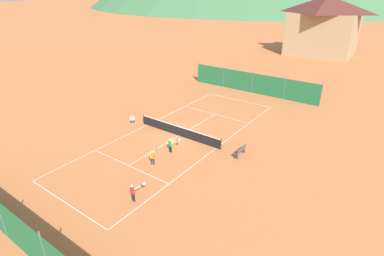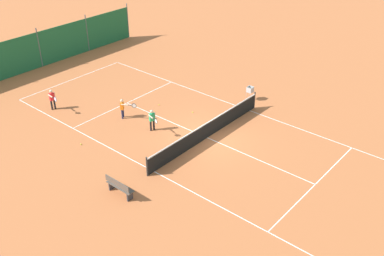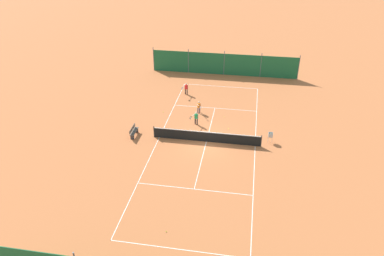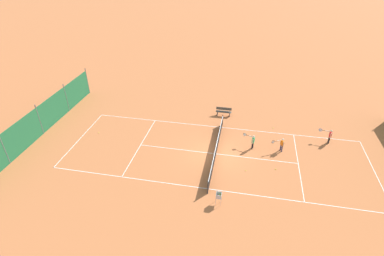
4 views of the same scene
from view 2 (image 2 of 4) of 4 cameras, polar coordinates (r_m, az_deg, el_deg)
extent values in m
plane|color=#BC6638|center=(24.34, 1.94, -1.24)|extent=(600.00, 600.00, 0.00)
cube|color=white|center=(32.22, -14.92, 5.98)|extent=(8.25, 0.05, 0.01)
cube|color=white|center=(27.27, 7.33, 2.21)|extent=(0.05, 23.85, 0.01)
cube|color=white|center=(21.80, -4.83, -5.53)|extent=(0.05, 23.85, 0.01)
cube|color=white|center=(21.68, 15.38, -6.92)|extent=(8.20, 0.05, 0.01)
cube|color=white|center=(28.23, -8.27, 3.17)|extent=(8.20, 0.05, 0.01)
cube|color=white|center=(24.34, 1.94, -1.23)|extent=(0.05, 12.80, 0.01)
cylinder|color=#2D2D2D|center=(27.37, 7.93, 3.52)|extent=(0.08, 0.08, 1.06)
cylinder|color=#2D2D2D|center=(21.24, -5.74, -4.91)|extent=(0.08, 0.08, 1.06)
cube|color=black|center=(24.11, 1.96, -0.32)|extent=(9.10, 0.02, 0.91)
cube|color=white|center=(23.87, 1.98, 0.66)|extent=(9.10, 0.04, 0.06)
cube|color=#1E6038|center=(34.61, -18.79, 9.40)|extent=(17.20, 0.04, 2.60)
cylinder|color=#59595E|center=(39.36, -8.16, 13.35)|extent=(0.08, 0.08, 2.90)
cylinder|color=#59595E|center=(36.79, -13.18, 11.66)|extent=(0.08, 0.08, 2.90)
cylinder|color=#59595E|center=(34.56, -18.83, 9.63)|extent=(0.08, 0.08, 2.90)
cylinder|color=black|center=(28.39, -17.05, 2.92)|extent=(0.11, 0.11, 0.60)
cylinder|color=black|center=(28.32, -17.39, 2.80)|extent=(0.11, 0.11, 0.60)
cube|color=red|center=(28.13, -17.38, 3.83)|extent=(0.31, 0.20, 0.47)
sphere|color=beige|center=(27.98, -17.49, 4.48)|extent=(0.18, 0.18, 0.18)
cylinder|color=beige|center=(28.19, -17.05, 3.95)|extent=(0.07, 0.07, 0.47)
cylinder|color=beige|center=(27.79, -17.55, 3.89)|extent=(0.12, 0.47, 0.07)
cylinder|color=black|center=(27.50, -17.22, 3.67)|extent=(0.05, 0.22, 0.03)
torus|color=#1E4CB2|center=(27.30, -16.98, 3.51)|extent=(0.05, 0.28, 0.28)
cylinder|color=silver|center=(27.30, -16.98, 3.51)|extent=(0.03, 0.25, 0.25)
cylinder|color=#23284C|center=(26.51, -8.73, 1.93)|extent=(0.10, 0.10, 0.57)
cylinder|color=#23284C|center=(26.36, -8.85, 1.74)|extent=(0.10, 0.10, 0.57)
cube|color=orange|center=(26.20, -8.87, 2.80)|extent=(0.31, 0.27, 0.44)
sphere|color=beige|center=(26.05, -8.93, 3.45)|extent=(0.17, 0.17, 0.17)
cylinder|color=beige|center=(26.35, -8.76, 2.97)|extent=(0.06, 0.06, 0.44)
cylinder|color=beige|center=(25.92, -8.56, 2.93)|extent=(0.28, 0.41, 0.06)
cylinder|color=black|center=(25.82, -7.88, 2.88)|extent=(0.13, 0.19, 0.03)
torus|color=black|center=(25.76, -7.37, 2.84)|extent=(0.16, 0.25, 0.28)
cylinder|color=silver|center=(25.76, -7.37, 2.84)|extent=(0.13, 0.22, 0.25)
cylinder|color=black|center=(25.02, -4.87, 0.40)|extent=(0.11, 0.11, 0.59)
cylinder|color=black|center=(24.95, -5.26, 0.28)|extent=(0.11, 0.11, 0.59)
cube|color=#239E5B|center=(24.73, -5.12, 1.40)|extent=(0.32, 0.24, 0.46)
sphere|color=beige|center=(24.56, -5.15, 2.11)|extent=(0.18, 0.18, 0.18)
cylinder|color=beige|center=(24.80, -4.75, 1.51)|extent=(0.07, 0.07, 0.46)
cylinder|color=beige|center=(24.39, -5.25, 1.44)|extent=(0.20, 0.46, 0.07)
cylinder|color=black|center=(24.13, -4.87, 1.12)|extent=(0.09, 0.21, 0.03)
torus|color=black|center=(23.94, -4.59, 0.88)|extent=(0.10, 0.28, 0.28)
cylinder|color=silver|center=(23.94, -4.59, 0.88)|extent=(0.08, 0.24, 0.25)
sphere|color=#CCE033|center=(27.73, -4.21, 2.96)|extent=(0.07, 0.07, 0.07)
sphere|color=#CCE033|center=(26.79, 0.08, 2.01)|extent=(0.07, 0.07, 0.07)
sphere|color=#CCE033|center=(24.43, -13.92, -2.01)|extent=(0.07, 0.07, 0.07)
cylinder|color=#B7B7BC|center=(28.65, 7.25, 4.28)|extent=(0.02, 0.02, 0.55)
cylinder|color=#B7B7BC|center=(28.39, 6.86, 4.06)|extent=(0.02, 0.02, 0.55)
cylinder|color=#B7B7BC|center=(28.49, 7.81, 4.08)|extent=(0.02, 0.02, 0.55)
cylinder|color=#B7B7BC|center=(28.23, 7.43, 3.85)|extent=(0.02, 0.02, 0.55)
cube|color=#B7B7BC|center=(28.32, 7.38, 4.58)|extent=(0.34, 0.34, 0.02)
cube|color=#B7B7BC|center=(28.33, 7.11, 4.98)|extent=(0.34, 0.02, 0.34)
cube|color=#B7B7BC|center=(28.17, 7.68, 4.78)|extent=(0.34, 0.02, 0.34)
cube|color=#B7B7BC|center=(28.38, 7.59, 4.99)|extent=(0.02, 0.34, 0.34)
cube|color=#B7B7BC|center=(28.12, 7.20, 4.77)|extent=(0.02, 0.34, 0.34)
sphere|color=#CCE033|center=(28.29, 7.20, 4.66)|extent=(0.07, 0.07, 0.07)
sphere|color=#CCE033|center=(28.32, 7.56, 4.66)|extent=(0.07, 0.07, 0.07)
sphere|color=#CCE033|center=(28.38, 7.39, 4.73)|extent=(0.07, 0.07, 0.07)
sphere|color=#CCE033|center=(28.21, 7.54, 4.56)|extent=(0.07, 0.07, 0.07)
sphere|color=#CCE033|center=(28.35, 7.30, 4.71)|extent=(0.07, 0.07, 0.07)
sphere|color=#CCE033|center=(28.26, 7.17, 4.64)|extent=(0.07, 0.07, 0.07)
sphere|color=#CCE033|center=(28.31, 7.27, 4.80)|extent=(0.07, 0.07, 0.07)
sphere|color=#CCE033|center=(28.36, 7.22, 4.85)|extent=(0.07, 0.07, 0.07)
sphere|color=#CCE033|center=(28.28, 7.59, 4.75)|extent=(0.07, 0.07, 0.07)
sphere|color=#CCE033|center=(28.25, 7.05, 4.76)|extent=(0.07, 0.07, 0.07)
sphere|color=#CCE033|center=(28.29, 7.59, 4.76)|extent=(0.07, 0.07, 0.07)
sphere|color=#CCE033|center=(28.24, 7.05, 4.75)|extent=(0.07, 0.07, 0.07)
sphere|color=#CCE033|center=(28.31, 7.49, 4.91)|extent=(0.07, 0.07, 0.07)
sphere|color=#CCE033|center=(28.18, 7.18, 4.81)|extent=(0.07, 0.07, 0.07)
sphere|color=#CCE033|center=(28.21, 7.14, 4.84)|extent=(0.07, 0.07, 0.07)
sphere|color=#CCE033|center=(28.26, 7.23, 4.88)|extent=(0.07, 0.07, 0.07)
sphere|color=#CCE033|center=(28.32, 7.42, 4.93)|extent=(0.07, 0.07, 0.07)
cube|color=#51473D|center=(20.33, -9.10, -7.34)|extent=(0.36, 1.50, 0.05)
cube|color=#51473D|center=(20.09, -9.50, -6.95)|extent=(0.04, 1.50, 0.28)
cube|color=#333338|center=(20.84, -10.16, -7.14)|extent=(0.32, 0.06, 0.44)
cube|color=#333338|center=(20.10, -7.90, -8.53)|extent=(0.32, 0.06, 0.44)
camera|label=1|loc=(32.41, -52.60, 19.53)|focal=28.00mm
camera|label=3|loc=(24.44, 82.44, 15.35)|focal=35.00mm
camera|label=4|loc=(38.63, 21.24, 31.49)|focal=28.00mm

